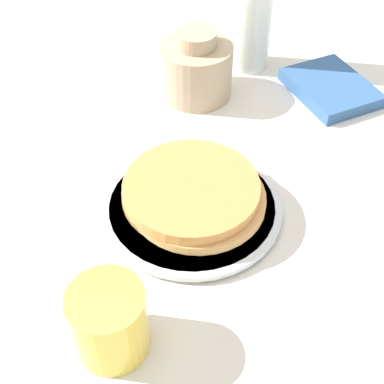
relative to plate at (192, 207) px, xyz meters
name	(u,v)px	position (x,y,z in m)	size (l,w,h in m)	color
ground_plane	(200,205)	(0.01, -0.01, -0.01)	(4.00, 4.00, 0.00)	silver
plate	(192,207)	(0.00, 0.00, 0.00)	(0.22, 0.22, 0.01)	silver
pancake_stack	(191,194)	(0.00, 0.00, 0.02)	(0.18, 0.17, 0.04)	#B0784C
juice_glass	(109,321)	(-0.19, 0.05, 0.03)	(0.07, 0.07, 0.08)	yellow
cream_jug	(196,68)	(0.25, 0.03, 0.04)	(0.11, 0.11, 0.11)	tan
napkin	(331,88)	(0.28, -0.17, 0.00)	(0.17, 0.16, 0.02)	#33598C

